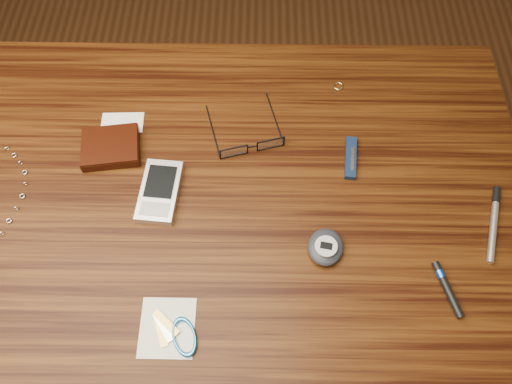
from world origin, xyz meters
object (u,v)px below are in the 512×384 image
eyeglasses (251,145)px  pda_phone (160,191)px  notepad_keys (176,332)px  silver_pen (494,218)px  pedometer (325,247)px  pocket_knife (351,158)px  desk (240,222)px  wallet_and_card (111,147)px

eyeglasses → pda_phone: 0.18m
notepad_keys → silver_pen: (0.51, 0.19, 0.00)m
pedometer → pda_phone: bearing=160.2°
eyeglasses → notepad_keys: (-0.11, -0.33, -0.01)m
pocket_knife → desk: bearing=-158.9°
pedometer → notepad_keys: (-0.23, -0.13, -0.01)m
pda_phone → wallet_and_card: bearing=137.3°
desk → notepad_keys: 0.27m
silver_pen → pda_phone: bearing=175.7°
pedometer → notepad_keys: pedometer is taller
desk → eyeglasses: size_ratio=6.72×
wallet_and_card → pocket_knife: size_ratio=1.54×
wallet_and_card → pedometer: 0.41m
pda_phone → pedometer: 0.29m
notepad_keys → pda_phone: bearing=101.5°
wallet_and_card → eyeglasses: size_ratio=0.89×
desk → pedometer: 0.21m
notepad_keys → pocket_knife: bearing=47.4°
wallet_and_card → pda_phone: (0.10, -0.09, -0.00)m
desk → pocket_knife: bearing=21.1°
pda_phone → pedometer: bearing=-19.8°
silver_pen → pocket_knife: bearing=153.3°
wallet_and_card → pocket_knife: 0.42m
desk → eyeglasses: (0.02, 0.10, 0.11)m
desk → wallet_and_card: bearing=158.2°
pda_phone → pocket_knife: pda_phone is taller
wallet_and_card → eyeglasses: eyeglasses is taller
pedometer → notepad_keys: size_ratio=0.75×
wallet_and_card → notepad_keys: 0.35m
pda_phone → silver_pen: bearing=-4.3°
silver_pen → pedometer: bearing=-168.5°
pocket_knife → pda_phone: bearing=-167.5°
eyeglasses → pocket_knife: bearing=-6.9°
pda_phone → pocket_knife: size_ratio=1.42×
eyeglasses → silver_pen: size_ratio=1.08×
desk → pocket_knife: (0.20, 0.08, 0.11)m
pda_phone → pedometer: pedometer is taller
wallet_and_card → eyeglasses: (0.25, 0.01, 0.00)m
wallet_and_card → pda_phone: size_ratio=1.09×
desk → pda_phone: 0.17m
eyeglasses → pedometer: (0.12, -0.19, -0.00)m
desk → wallet_and_card: size_ratio=7.59×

